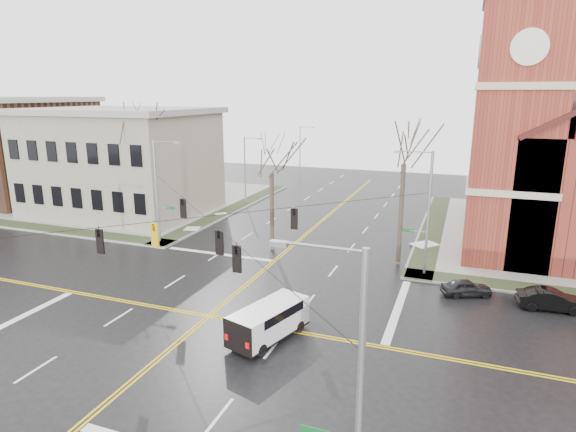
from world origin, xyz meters
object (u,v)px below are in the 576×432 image
(signal_pole_se, at_px, (354,390))
(tree_ne, at_px, (404,158))
(streetlight_north_b, at_px, (301,150))
(parked_car_b, at_px, (552,300))
(signal_pole_ne, at_px, (426,210))
(tree_nw_near, at_px, (272,168))
(tree_nw_far, at_px, (135,134))
(cargo_van, at_px, (271,318))
(signal_pole_nw, at_px, (158,189))
(parked_car_a, at_px, (466,288))
(streetlight_north_a, at_px, (246,168))

(signal_pole_se, distance_m, tree_ne, 25.23)
(streetlight_north_b, distance_m, parked_car_b, 50.01)
(signal_pole_ne, height_order, streetlight_north_b, signal_pole_ne)
(tree_nw_near, xyz_separation_m, tree_ne, (10.70, 0.03, 1.35))
(parked_car_b, xyz_separation_m, tree_nw_far, (-34.58, 5.76, 8.77))
(streetlight_north_b, bearing_deg, cargo_van, -72.84)
(signal_pole_ne, xyz_separation_m, tree_ne, (-1.97, 1.92, 3.40))
(signal_pole_nw, relative_size, parked_car_b, 2.28)
(parked_car_a, height_order, tree_nw_near, tree_nw_near)
(signal_pole_se, relative_size, parked_car_b, 2.28)
(tree_ne, bearing_deg, streetlight_north_a, 143.91)
(signal_pole_se, bearing_deg, signal_pole_ne, 90.00)
(signal_pole_nw, xyz_separation_m, parked_car_a, (25.76, -2.82, -4.40))
(signal_pole_nw, relative_size, tree_nw_near, 0.93)
(streetlight_north_a, xyz_separation_m, tree_nw_far, (-4.54, -14.05, 4.95))
(streetlight_north_b, xyz_separation_m, parked_car_a, (25.09, -39.32, -3.91))
(cargo_van, xyz_separation_m, parked_car_a, (9.94, 9.73, -0.57))
(tree_nw_near, bearing_deg, signal_pole_nw, -169.27)
(signal_pole_nw, distance_m, signal_pole_se, 32.28)
(tree_nw_far, bearing_deg, signal_pole_se, -43.83)
(tree_nw_near, bearing_deg, streetlight_north_b, 105.04)
(streetlight_north_b, bearing_deg, parked_car_a, -57.46)
(tree_ne, bearing_deg, cargo_van, -108.53)
(signal_pole_ne, distance_m, tree_nw_near, 12.98)
(signal_pole_nw, relative_size, cargo_van, 1.69)
(tree_nw_far, bearing_deg, cargo_van, -37.31)
(cargo_van, relative_size, tree_nw_far, 0.41)
(signal_pole_se, xyz_separation_m, streetlight_north_a, (-21.97, 39.50, -0.48))
(tree_nw_far, bearing_deg, streetlight_north_b, 82.40)
(cargo_van, bearing_deg, tree_nw_near, 129.37)
(signal_pole_se, height_order, tree_ne, tree_ne)
(parked_car_b, height_order, tree_nw_far, tree_nw_far)
(signal_pole_nw, relative_size, parked_car_a, 2.77)
(parked_car_a, bearing_deg, tree_nw_far, 57.55)
(signal_pole_nw, xyz_separation_m, tree_nw_far, (-3.87, 2.45, 4.47))
(streetlight_north_a, bearing_deg, signal_pole_ne, -36.90)
(streetlight_north_a, height_order, tree_nw_near, tree_nw_near)
(parked_car_a, distance_m, tree_nw_near, 17.70)
(streetlight_north_a, xyz_separation_m, parked_car_a, (25.09, -19.32, -3.91))
(signal_pole_ne, relative_size, tree_nw_near, 0.93)
(tree_nw_far, bearing_deg, parked_car_a, -10.09)
(signal_pole_nw, distance_m, cargo_van, 20.55)
(parked_car_b, bearing_deg, signal_pole_nw, 78.57)
(signal_pole_se, bearing_deg, tree_nw_near, 116.99)
(signal_pole_se, xyz_separation_m, tree_nw_near, (-12.68, 24.89, 2.05))
(signal_pole_nw, distance_m, tree_nw_near, 10.35)
(cargo_van, bearing_deg, streetlight_north_b, 124.47)
(signal_pole_ne, bearing_deg, signal_pole_nw, 180.00)
(streetlight_north_b, distance_m, tree_nw_near, 35.93)
(signal_pole_nw, bearing_deg, tree_nw_near, 10.73)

